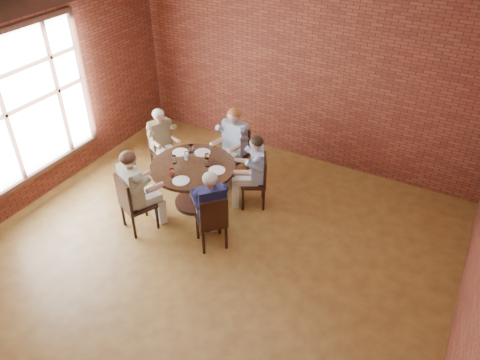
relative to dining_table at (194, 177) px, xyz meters
The scene contains 28 objects.
floor 1.60m from the dining_table, 55.33° to the right, with size 7.00×7.00×0.00m, color olive.
ceiling 3.24m from the dining_table, 55.33° to the right, with size 7.00×7.00×0.00m, color white.
wall_back 2.69m from the dining_table, 69.22° to the left, with size 7.00×7.00×0.00m, color brown.
wall_left 2.94m from the dining_table, 152.61° to the right, with size 7.00×7.00×0.00m, color brown.
ceiling_beam 3.40m from the dining_table, 142.10° to the right, with size 0.22×6.90×0.26m, color #331811.
window 2.71m from the dining_table, 160.12° to the right, with size 0.10×2.16×2.36m.
dining_table is the anchor object (origin of this frame).
chair_a 1.03m from the dining_table, 28.58° to the left, with size 0.54×0.54×0.90m.
diner_a 0.96m from the dining_table, 28.58° to the left, with size 0.49×0.60×1.27m, color #405DA6, non-canonical shape.
chair_b 1.06m from the dining_table, 79.81° to the left, with size 0.50×0.50×0.94m.
diner_b 0.98m from the dining_table, 79.81° to the left, with size 0.53×0.65×1.34m, color #8594A9, non-canonical shape.
chair_c 1.19m from the dining_table, 152.84° to the left, with size 0.52×0.52×0.89m.
diner_c 1.12m from the dining_table, 152.84° to the left, with size 0.47×0.58×1.24m, color brown, non-canonical shape.
chair_d 1.08m from the dining_table, 114.57° to the right, with size 0.59×0.59×0.96m.
diner_d 1.00m from the dining_table, 114.57° to the right, with size 0.55×0.68×1.37m, color #9E947C, non-canonical shape.
chair_e 1.10m from the dining_table, 42.53° to the right, with size 0.57×0.57×0.91m.
diner_e 1.03m from the dining_table, 42.53° to the right, with size 0.50×0.61×1.28m, color #171A40, non-canonical shape.
plate_a 0.47m from the dining_table, ahead, with size 0.26×0.26×0.01m, color white.
plate_b 0.46m from the dining_table, 100.54° to the left, with size 0.26×0.26×0.01m, color white.
plate_c 0.50m from the dining_table, 150.84° to the left, with size 0.26×0.26×0.01m, color white.
plate_d 0.51m from the dining_table, 79.09° to the right, with size 0.26×0.26×0.01m, color white.
glass_a 0.37m from the dining_table, 23.20° to the left, with size 0.07×0.07×0.14m, color white.
glass_b 0.38m from the dining_table, 56.12° to the left, with size 0.07×0.07×0.14m, color white.
glass_c 0.49m from the dining_table, 127.37° to the left, with size 0.07×0.07×0.14m, color white.
glass_d 0.36m from the dining_table, 152.55° to the left, with size 0.07×0.07×0.14m, color white.
glass_e 0.42m from the dining_table, 162.42° to the right, with size 0.07×0.07×0.14m, color white.
glass_f 0.51m from the dining_table, 103.54° to the right, with size 0.07×0.07×0.14m, color white.
smartphone 0.58m from the dining_table, 31.77° to the right, with size 0.07×0.14×0.01m, color black.
Camera 1 is at (2.76, -3.78, 4.75)m, focal length 35.00 mm.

